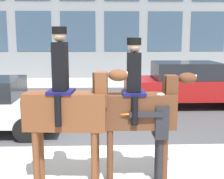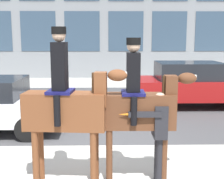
% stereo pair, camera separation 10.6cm
% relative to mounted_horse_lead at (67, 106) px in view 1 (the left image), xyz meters
% --- Properties ---
extents(ground_plane, '(80.00, 80.00, 0.00)m').
position_rel_mounted_horse_lead_xyz_m(ground_plane, '(0.57, 1.43, -1.39)').
color(ground_plane, '#B2AFA8').
extents(road_surface, '(24.31, 8.50, 0.01)m').
position_rel_mounted_horse_lead_xyz_m(road_surface, '(0.57, 6.18, -1.39)').
color(road_surface, '#444447').
rests_on(road_surface, ground_plane).
extents(mounted_horse_lead, '(1.82, 0.65, 2.70)m').
position_rel_mounted_horse_lead_xyz_m(mounted_horse_lead, '(0.00, 0.00, 0.00)').
color(mounted_horse_lead, brown).
rests_on(mounted_horse_lead, ground_plane).
extents(mounted_horse_companion, '(1.74, 0.65, 2.53)m').
position_rel_mounted_horse_lead_xyz_m(mounted_horse_companion, '(1.22, 0.07, -0.04)').
color(mounted_horse_companion, '#59331E').
rests_on(mounted_horse_companion, ground_plane).
extents(pedestrian_bystander, '(0.82, 0.43, 1.62)m').
position_rel_mounted_horse_lead_xyz_m(pedestrian_bystander, '(1.56, -0.01, -0.44)').
color(pedestrian_bystander, '#232328').
rests_on(pedestrian_bystander, ground_plane).
extents(street_car_far_lane, '(4.60, 2.05, 1.63)m').
position_rel_mounted_horse_lead_xyz_m(street_car_far_lane, '(3.76, 6.06, -0.56)').
color(street_car_far_lane, maroon).
rests_on(street_car_far_lane, ground_plane).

